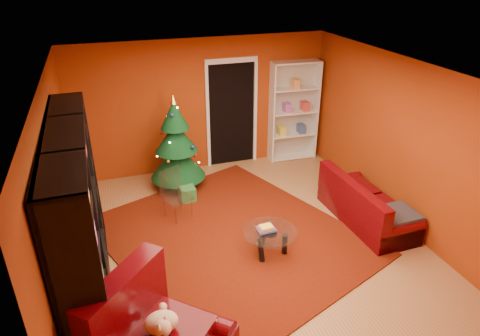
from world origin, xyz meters
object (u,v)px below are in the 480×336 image
object	(u,v)px
media_unit	(80,222)
gift_box_green	(187,194)
gift_box_red	(178,168)
white_bookshelf	(294,112)
sofa	(368,200)
acrylic_chair	(177,198)
dog	(161,322)
coffee_table	(270,242)
christmas_tree	(176,144)
rug	(231,237)

from	to	relation	value
media_unit	gift_box_green	distance (m)	2.76
gift_box_red	white_bookshelf	bearing A→B (deg)	-0.46
sofa	gift_box_red	bearing A→B (deg)	42.68
media_unit	white_bookshelf	world-z (taller)	media_unit
media_unit	white_bookshelf	bearing A→B (deg)	35.78
gift_box_green	acrylic_chair	size ratio (longest dim) A/B	0.34
dog	coffee_table	bearing A→B (deg)	-6.04
media_unit	christmas_tree	bearing A→B (deg)	57.14
sofa	acrylic_chair	xyz separation A→B (m)	(-2.91, 1.05, 0.00)
gift_box_green	sofa	xyz separation A→B (m)	(2.65, -1.55, 0.25)
christmas_tree	acrylic_chair	world-z (taller)	christmas_tree
media_unit	christmas_tree	world-z (taller)	media_unit
christmas_tree	acrylic_chair	distance (m)	1.21
media_unit	sofa	world-z (taller)	media_unit
rug	white_bookshelf	size ratio (longest dim) A/B	1.81
media_unit	rug	bearing A→B (deg)	17.29
sofa	christmas_tree	bearing A→B (deg)	50.26
dog	media_unit	bearing A→B (deg)	69.29
sofa	rug	bearing A→B (deg)	82.46
acrylic_chair	coffee_table	bearing A→B (deg)	-75.75
rug	gift_box_red	world-z (taller)	gift_box_red
rug	media_unit	world-z (taller)	media_unit
rug	gift_box_green	bearing A→B (deg)	107.14
rug	sofa	distance (m)	2.29
gift_box_green	coffee_table	bearing A→B (deg)	-66.60
gift_box_green	white_bookshelf	xyz separation A→B (m)	(2.52, 1.11, 0.90)
gift_box_red	dog	xyz separation A→B (m)	(-1.01, -4.53, 0.60)
gift_box_red	dog	bearing A→B (deg)	-102.56
white_bookshelf	gift_box_red	bearing A→B (deg)	-177.50
white_bookshelf	rug	bearing A→B (deg)	-128.19
christmas_tree	acrylic_chair	bearing A→B (deg)	-101.52
white_bookshelf	dog	bearing A→B (deg)	-124.67
christmas_tree	white_bookshelf	distance (m)	2.62
media_unit	white_bookshelf	size ratio (longest dim) A/B	1.39
rug	coffee_table	bearing A→B (deg)	-54.24
white_bookshelf	coffee_table	size ratio (longest dim) A/B	2.71
white_bookshelf	sofa	world-z (taller)	white_bookshelf
christmas_tree	gift_box_red	bearing A→B (deg)	80.19
white_bookshelf	acrylic_chair	world-z (taller)	white_bookshelf
gift_box_red	acrylic_chair	distance (m)	1.69
sofa	dog	bearing A→B (deg)	115.68
media_unit	sofa	bearing A→B (deg)	4.88
media_unit	gift_box_red	distance (m)	3.69
gift_box_green	acrylic_chair	world-z (taller)	acrylic_chair
gift_box_red	media_unit	bearing A→B (deg)	-118.63
christmas_tree	gift_box_green	bearing A→B (deg)	-85.84
rug	dog	xyz separation A→B (m)	(-1.36, -2.08, 0.70)
rug	acrylic_chair	world-z (taller)	acrylic_chair
gift_box_red	sofa	size ratio (longest dim) A/B	0.13
rug	christmas_tree	bearing A→B (deg)	103.29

